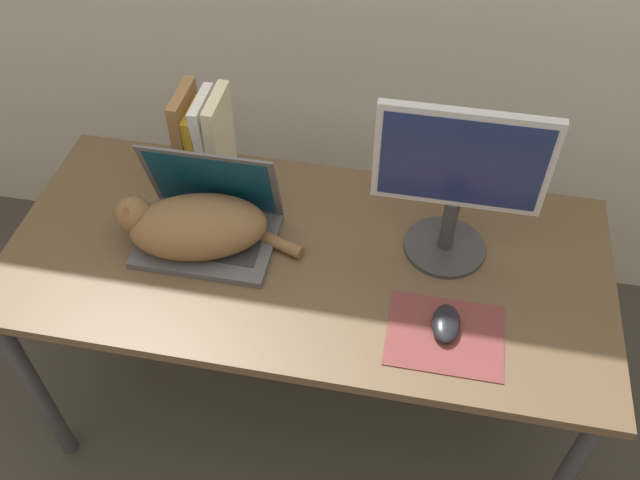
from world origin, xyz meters
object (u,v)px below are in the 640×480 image
laptop (209,222)px  external_monitor (458,180)px  cat (194,226)px  book_row (204,138)px  computer_mouse (446,323)px

laptop → external_monitor: external_monitor is taller
laptop → cat: bearing=-120.0°
cat → laptop: bearing=60.0°
external_monitor → book_row: 0.68m
external_monitor → computer_mouse: 0.32m
laptop → book_row: book_row is taller
cat → computer_mouse: bearing=-12.2°
book_row → laptop: bearing=-72.0°
laptop → external_monitor: (0.58, 0.07, 0.18)m
computer_mouse → book_row: book_row is taller
book_row → computer_mouse: bearing=-30.9°
cat → book_row: size_ratio=1.77×
external_monitor → book_row: bearing=166.1°
external_monitor → computer_mouse: external_monitor is taller
laptop → computer_mouse: 0.62m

